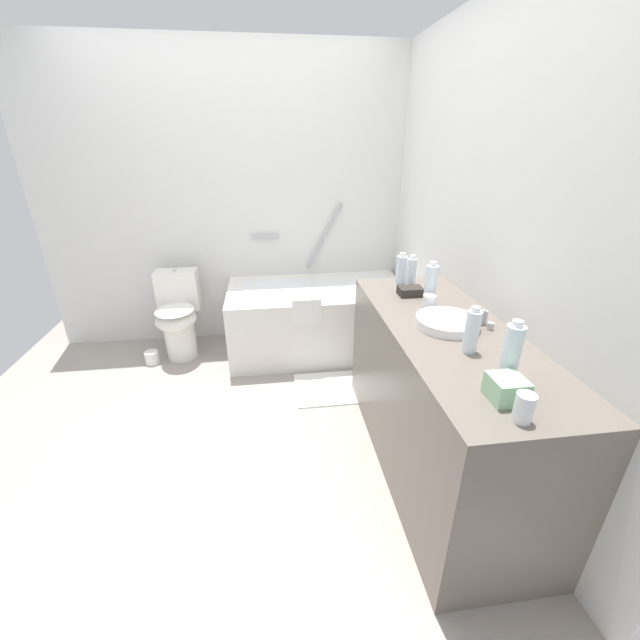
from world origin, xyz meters
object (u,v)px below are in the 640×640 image
at_px(water_bottle_0, 431,285).
at_px(drinking_glass_0, 524,408).
at_px(water_bottle_4, 401,269).
at_px(water_bottle_3, 511,354).
at_px(sink_faucet, 483,318).
at_px(drinking_glass_1, 429,303).
at_px(toilet, 178,316).
at_px(bathtub, 317,317).
at_px(water_bottle_1, 411,273).
at_px(bath_mat, 330,388).
at_px(water_bottle_2, 472,331).
at_px(sink_basin, 447,322).
at_px(amenity_basket, 410,291).
at_px(tissue_box, 506,389).
at_px(toilet_paper_roll, 152,357).

height_order(water_bottle_0, drinking_glass_0, water_bottle_0).
bearing_deg(water_bottle_4, water_bottle_3, -88.14).
bearing_deg(sink_faucet, drinking_glass_1, 134.06).
distance_m(toilet, water_bottle_4, 1.91).
relative_size(bathtub, water_bottle_1, 7.19).
bearing_deg(drinking_glass_1, water_bottle_1, 86.30).
height_order(toilet, drinking_glass_1, drinking_glass_1).
height_order(water_bottle_0, drinking_glass_1, water_bottle_0).
relative_size(water_bottle_0, bath_mat, 0.49).
bearing_deg(drinking_glass_0, drinking_glass_1, 87.22).
bearing_deg(toilet, water_bottle_4, 61.93).
bearing_deg(sink_faucet, water_bottle_2, -127.72).
distance_m(bathtub, toilet, 1.18).
bearing_deg(water_bottle_3, sink_basin, 91.21).
distance_m(water_bottle_2, amenity_basket, 0.71).
bearing_deg(sink_basin, water_bottle_0, 86.41).
distance_m(sink_basin, amenity_basket, 0.45).
xyz_separation_m(toilet, tissue_box, (1.60, -2.10, 0.55)).
relative_size(sink_faucet, water_bottle_3, 0.58).
bearing_deg(toilet_paper_roll, drinking_glass_1, -31.38).
distance_m(sink_faucet, drinking_glass_0, 0.77).
bearing_deg(bathtub, amenity_basket, -65.70).
height_order(sink_faucet, water_bottle_2, water_bottle_2).
bearing_deg(toilet_paper_roll, tissue_box, -46.92).
distance_m(sink_basin, drinking_glass_0, 0.73).
relative_size(water_bottle_2, drinking_glass_0, 2.05).
relative_size(water_bottle_4, toilet_paper_roll, 1.83).
bearing_deg(amenity_basket, toilet_paper_roll, 154.01).
bearing_deg(water_bottle_2, tissue_box, -96.43).
bearing_deg(drinking_glass_0, tissue_box, 85.20).
xyz_separation_m(water_bottle_0, drinking_glass_1, (-0.03, -0.08, -0.07)).
height_order(water_bottle_4, drinking_glass_1, water_bottle_4).
relative_size(bathtub, amenity_basket, 10.67).
relative_size(bathtub, toilet_paper_roll, 13.57).
bearing_deg(amenity_basket, sink_faucet, -63.57).
bearing_deg(tissue_box, drinking_glass_0, -94.80).
height_order(bathtub, water_bottle_0, bathtub).
distance_m(sink_faucet, water_bottle_2, 0.33).
relative_size(drinking_glass_1, toilet_paper_roll, 0.80).
relative_size(bathtub, sink_basin, 4.77).
distance_m(toilet, water_bottle_1, 1.98).
bearing_deg(bath_mat, tissue_box, -73.43).
bearing_deg(water_bottle_2, toilet, 133.26).
xyz_separation_m(water_bottle_3, drinking_glass_0, (-0.07, -0.22, -0.07)).
xyz_separation_m(water_bottle_3, tissue_box, (-0.06, -0.10, -0.08)).
distance_m(water_bottle_1, water_bottle_4, 0.09).
xyz_separation_m(bath_mat, toilet_paper_roll, (-1.42, 0.57, 0.05)).
xyz_separation_m(bathtub, water_bottle_0, (0.49, -1.13, 0.67)).
bearing_deg(drinking_glass_0, sink_basin, 85.13).
xyz_separation_m(water_bottle_4, drinking_glass_1, (0.01, -0.45, -0.05)).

